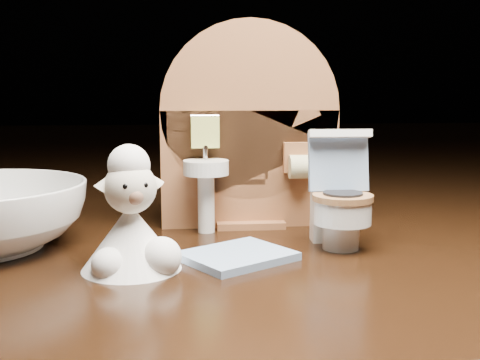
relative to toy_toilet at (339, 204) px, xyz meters
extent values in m
cube|color=black|center=(-0.05, 0.00, -0.08)|extent=(2.50, 2.50, 0.10)
cube|color=brown|center=(-0.05, 0.06, 0.02)|extent=(0.13, 0.02, 0.09)
cylinder|color=brown|center=(-0.05, 0.06, 0.06)|extent=(0.13, 0.02, 0.13)
cube|color=brown|center=(-0.05, 0.06, -0.03)|extent=(0.05, 0.04, 0.01)
cylinder|color=white|center=(-0.08, 0.05, -0.01)|extent=(0.01, 0.01, 0.04)
cylinder|color=white|center=(-0.08, 0.04, 0.02)|extent=(0.03, 0.03, 0.01)
cylinder|color=silver|center=(-0.08, 0.05, 0.03)|extent=(0.00, 0.00, 0.01)
cube|color=#C6CE5B|center=(-0.08, 0.05, 0.04)|extent=(0.02, 0.01, 0.02)
cube|color=brown|center=(-0.02, 0.05, 0.02)|extent=(0.02, 0.01, 0.02)
cylinder|color=#C1B983|center=(-0.02, 0.05, 0.02)|extent=(0.02, 0.02, 0.02)
cylinder|color=white|center=(0.00, -0.01, -0.02)|extent=(0.02, 0.02, 0.02)
cylinder|color=white|center=(0.00, -0.01, 0.00)|extent=(0.04, 0.04, 0.02)
cylinder|color=#946238|center=(0.00, -0.01, 0.01)|extent=(0.04, 0.04, 0.00)
cube|color=white|center=(0.00, 0.01, 0.00)|extent=(0.03, 0.02, 0.05)
cube|color=#7B97B9|center=(0.00, 0.01, 0.03)|extent=(0.04, 0.02, 0.04)
cube|color=white|center=(0.00, 0.00, 0.05)|extent=(0.04, 0.01, 0.01)
cylinder|color=#B4D94D|center=(0.01, 0.01, 0.02)|extent=(0.01, 0.01, 0.01)
cube|color=#7B97B9|center=(-0.07, -0.03, -0.03)|extent=(0.08, 0.07, 0.00)
cone|color=white|center=(0.00, 0.00, -0.02)|extent=(0.02, 0.02, 0.02)
cylinder|color=#59595B|center=(0.00, 0.00, 0.00)|extent=(0.00, 0.00, 0.03)
sphere|color=#59595B|center=(0.00, 0.00, 0.02)|extent=(0.01, 0.01, 0.01)
cone|color=white|center=(-0.13, -0.04, -0.01)|extent=(0.06, 0.06, 0.04)
sphere|color=white|center=(-0.11, -0.05, -0.02)|extent=(0.02, 0.02, 0.02)
sphere|color=white|center=(-0.14, -0.05, -0.02)|extent=(0.02, 0.02, 0.02)
sphere|color=beige|center=(-0.13, -0.04, 0.02)|extent=(0.03, 0.03, 0.03)
sphere|color=#986C53|center=(-0.13, -0.05, 0.02)|extent=(0.01, 0.01, 0.01)
sphere|color=white|center=(-0.13, -0.04, 0.03)|extent=(0.02, 0.02, 0.02)
cone|color=beige|center=(-0.14, -0.04, 0.02)|extent=(0.01, 0.01, 0.01)
cone|color=beige|center=(-0.12, -0.03, 0.02)|extent=(0.01, 0.01, 0.01)
sphere|color=black|center=(-0.13, -0.05, 0.02)|extent=(0.00, 0.00, 0.00)
sphere|color=black|center=(-0.12, -0.05, 0.02)|extent=(0.00, 0.00, 0.00)
camera|label=1|loc=(-0.10, -0.37, 0.08)|focal=45.00mm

